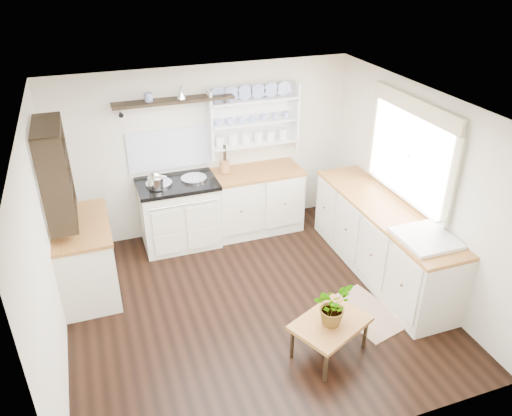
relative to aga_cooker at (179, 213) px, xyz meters
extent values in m
cube|color=black|center=(0.48, -1.57, -0.47)|extent=(4.00, 3.80, 0.01)
cube|color=silver|center=(0.48, 0.33, 0.68)|extent=(4.00, 0.02, 2.30)
cube|color=silver|center=(2.48, -1.57, 0.68)|extent=(0.02, 3.80, 2.30)
cube|color=silver|center=(-1.52, -1.57, 0.68)|extent=(0.02, 3.80, 2.30)
cube|color=white|center=(0.48, -1.57, 1.83)|extent=(4.00, 3.80, 0.01)
cube|color=white|center=(2.44, -1.42, 1.03)|extent=(0.04, 1.40, 1.00)
cube|color=white|center=(2.42, -1.42, 1.03)|extent=(0.02, 1.50, 1.10)
cube|color=beige|center=(2.40, -1.42, 1.61)|extent=(0.04, 1.55, 0.18)
cube|color=silver|center=(0.00, 0.00, -0.03)|extent=(0.98, 0.64, 0.87)
cube|color=black|center=(0.00, 0.00, 0.42)|extent=(1.02, 0.68, 0.05)
cylinder|color=silver|center=(-0.23, 0.00, 0.46)|extent=(0.33, 0.33, 0.03)
cylinder|color=silver|center=(0.23, 0.00, 0.46)|extent=(0.33, 0.33, 0.03)
cylinder|color=silver|center=(0.00, -0.36, 0.30)|extent=(0.89, 0.02, 0.02)
cube|color=beige|center=(1.08, 0.03, -0.03)|extent=(1.25, 0.60, 0.88)
cube|color=brown|center=(1.08, 0.03, 0.41)|extent=(1.27, 0.63, 0.04)
cube|color=beige|center=(2.18, -1.47, -0.03)|extent=(0.60, 2.40, 0.88)
cube|color=brown|center=(2.18, -1.47, 0.41)|extent=(0.62, 2.43, 0.04)
cube|color=white|center=(2.18, -2.22, 0.33)|extent=(0.55, 0.60, 0.28)
cylinder|color=silver|center=(2.38, -2.22, 0.53)|extent=(0.02, 0.02, 0.22)
cube|color=beige|center=(-1.22, -0.67, -0.03)|extent=(0.60, 1.10, 0.88)
cube|color=brown|center=(-1.22, -0.67, 0.41)|extent=(0.62, 1.13, 0.04)
cube|color=white|center=(1.13, 0.31, 1.08)|extent=(1.20, 0.03, 0.90)
cube|color=white|center=(1.13, 0.22, 1.08)|extent=(1.20, 0.22, 0.02)
cylinder|color=navy|center=(1.13, 0.23, 1.35)|extent=(0.20, 0.02, 0.20)
cube|color=black|center=(0.08, 0.20, 1.45)|extent=(1.50, 0.24, 0.04)
cone|color=black|center=(-0.57, 0.27, 1.34)|extent=(0.06, 0.20, 0.06)
cone|color=black|center=(0.73, 0.27, 1.34)|extent=(0.06, 0.20, 0.06)
cube|color=black|center=(-1.36, -0.67, 1.08)|extent=(0.28, 0.80, 1.05)
cylinder|color=#A4653C|center=(0.68, 0.11, 0.52)|extent=(0.14, 0.14, 0.16)
cube|color=brown|center=(0.96, -2.53, -0.09)|extent=(0.88, 0.78, 0.04)
cylinder|color=black|center=(0.76, -2.85, -0.29)|extent=(0.04, 0.04, 0.36)
cylinder|color=black|center=(0.59, -2.47, -0.29)|extent=(0.04, 0.04, 0.36)
cylinder|color=black|center=(1.33, -2.58, -0.29)|extent=(0.04, 0.04, 0.36)
cylinder|color=black|center=(1.16, -2.20, -0.29)|extent=(0.04, 0.04, 0.36)
imported|color=#3F7233|center=(0.96, -2.53, 0.13)|extent=(0.48, 0.48, 0.41)
cube|color=#916F54|center=(1.63, -2.13, -0.46)|extent=(0.74, 0.96, 0.02)
camera|label=1|loc=(-0.97, -5.80, 3.21)|focal=35.00mm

